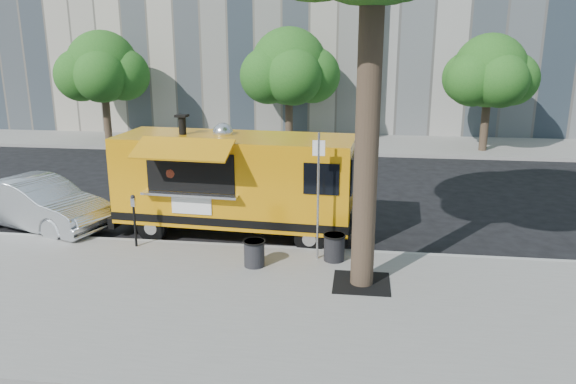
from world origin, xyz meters
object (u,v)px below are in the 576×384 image
(sign_post, at_px, (318,189))
(parking_meter, at_px, (134,214))
(far_tree_c, at_px, (490,71))
(sedan, at_px, (38,204))
(trash_bin_right, at_px, (254,252))
(far_tree_a, at_px, (103,67))
(far_tree_b, at_px, (289,67))
(trash_bin_left, at_px, (334,247))
(food_truck, at_px, (234,181))

(sign_post, bearing_deg, parking_meter, 177.48)
(far_tree_c, bearing_deg, sign_post, -114.81)
(far_tree_c, xyz_separation_m, sedan, (-14.37, -12.40, -3.00))
(far_tree_c, height_order, sedan, far_tree_c)
(sign_post, xyz_separation_m, trash_bin_right, (-1.39, -0.63, -1.37))
(far_tree_a, distance_m, sedan, 13.18)
(sedan, bearing_deg, parking_meter, -92.27)
(far_tree_a, xyz_separation_m, sign_post, (11.55, -13.85, -1.93))
(far_tree_c, bearing_deg, far_tree_b, 178.09)
(parking_meter, bearing_deg, trash_bin_left, -2.88)
(food_truck, distance_m, sedan, 5.62)
(far_tree_a, height_order, far_tree_b, far_tree_b)
(trash_bin_left, bearing_deg, sedan, 169.11)
(far_tree_c, bearing_deg, food_truck, -125.76)
(far_tree_b, relative_size, sign_post, 1.83)
(parking_meter, distance_m, sedan, 3.64)
(far_tree_c, distance_m, sign_post, 15.48)
(parking_meter, height_order, sedan, parking_meter)
(food_truck, bearing_deg, sign_post, -32.45)
(far_tree_a, relative_size, parking_meter, 4.01)
(far_tree_b, height_order, trash_bin_right, far_tree_b)
(far_tree_c, relative_size, food_truck, 0.78)
(sign_post, bearing_deg, sedan, 168.92)
(food_truck, distance_m, trash_bin_right, 2.75)
(far_tree_b, distance_m, trash_bin_left, 14.98)
(far_tree_a, relative_size, sign_post, 1.79)
(sign_post, relative_size, parking_meter, 2.25)
(sign_post, distance_m, trash_bin_right, 2.05)
(parking_meter, xyz_separation_m, food_truck, (2.19, 1.52, 0.53))
(trash_bin_left, bearing_deg, sign_post, 172.98)
(trash_bin_right, bearing_deg, far_tree_c, 61.75)
(far_tree_c, xyz_separation_m, parking_meter, (-11.00, -13.75, -2.74))
(far_tree_c, relative_size, sedan, 1.19)
(trash_bin_left, bearing_deg, food_truck, 147.26)
(far_tree_c, height_order, trash_bin_left, far_tree_c)
(far_tree_b, relative_size, sedan, 1.26)
(far_tree_b, distance_m, far_tree_c, 9.01)
(far_tree_a, relative_size, trash_bin_left, 8.49)
(sedan, distance_m, trash_bin_left, 8.47)
(far_tree_b, xyz_separation_m, trash_bin_right, (1.16, -14.88, -3.36))
(far_tree_a, bearing_deg, sign_post, -50.17)
(far_tree_a, xyz_separation_m, far_tree_b, (9.00, 0.40, 0.06))
(sign_post, bearing_deg, far_tree_c, 65.19)
(trash_bin_right, bearing_deg, trash_bin_left, 18.03)
(sign_post, relative_size, food_truck, 0.45)
(sedan, bearing_deg, far_tree_c, -29.63)
(food_truck, bearing_deg, trash_bin_right, -63.85)
(food_truck, relative_size, trash_bin_left, 10.53)
(far_tree_b, xyz_separation_m, food_truck, (0.19, -12.53, -2.32))
(food_truck, height_order, trash_bin_right, food_truck)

